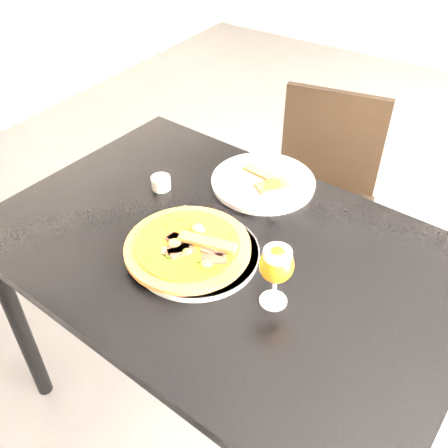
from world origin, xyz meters
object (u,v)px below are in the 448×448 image
Objects in this scene: pizza at (188,246)px; beer_glass at (277,265)px; dining_table at (223,270)px; chair_far at (318,198)px.

beer_glass is (0.25, -0.02, 0.09)m from pizza.
pizza is (-0.05, -0.07, 0.12)m from dining_table.
chair_far is 5.41× the size of beer_glass.
chair_far is 0.89m from beer_glass.
pizza reaches higher than dining_table.
beer_glass reaches higher than dining_table.
dining_table is at bearing 154.44° from beer_glass.
beer_glass reaches higher than pizza.
dining_table is 4.06× the size of pizza.
chair_far is 2.74× the size of pizza.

